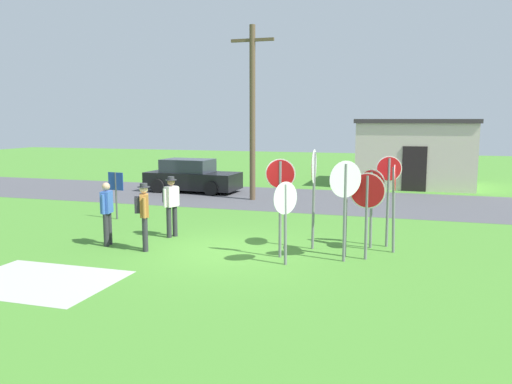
% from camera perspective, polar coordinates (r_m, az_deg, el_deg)
% --- Properties ---
extents(ground_plane, '(80.00, 80.00, 0.00)m').
position_cam_1_polar(ground_plane, '(13.21, -3.16, -6.61)').
color(ground_plane, '#47842D').
extents(street_asphalt, '(60.00, 6.40, 0.01)m').
position_cam_1_polar(street_asphalt, '(21.76, 5.13, -0.81)').
color(street_asphalt, '#4C4C51').
rests_on(street_asphalt, ground).
extents(concrete_path, '(3.20, 2.40, 0.01)m').
position_cam_1_polar(concrete_path, '(11.79, -22.90, -9.04)').
color(concrete_path, '#ADAAA3').
rests_on(concrete_path, ground).
extents(building_background, '(5.68, 4.91, 3.36)m').
position_cam_1_polar(building_background, '(27.43, 17.15, 4.22)').
color(building_background, beige).
rests_on(building_background, ground).
extents(utility_pole, '(1.80, 0.24, 7.10)m').
position_cam_1_polar(utility_pole, '(21.36, -0.39, 9.07)').
color(utility_pole, brown).
rests_on(utility_pole, ground).
extents(parked_car_on_street, '(4.37, 2.15, 1.51)m').
position_cam_1_polar(parked_car_on_street, '(24.15, -7.12, 1.67)').
color(parked_car_on_street, black).
rests_on(parked_car_on_street, ground).
extents(stop_sign_rear_left, '(0.13, 0.68, 2.22)m').
position_cam_1_polar(stop_sign_rear_left, '(13.30, 15.03, -0.19)').
color(stop_sign_rear_left, slate).
rests_on(stop_sign_rear_left, ground).
extents(stop_sign_far_back, '(0.21, 0.66, 2.15)m').
position_cam_1_polar(stop_sign_far_back, '(12.68, 9.93, -0.62)').
color(stop_sign_far_back, slate).
rests_on(stop_sign_far_back, ground).
extents(stop_sign_center_cluster, '(0.86, 0.12, 2.10)m').
position_cam_1_polar(stop_sign_center_cluster, '(12.48, 12.16, -0.90)').
color(stop_sign_center_cluster, slate).
rests_on(stop_sign_center_cluster, ground).
extents(stop_sign_rear_right, '(0.73, 0.08, 2.41)m').
position_cam_1_polar(stop_sign_rear_right, '(12.37, 2.70, 0.14)').
color(stop_sign_rear_right, slate).
rests_on(stop_sign_rear_right, ground).
extents(stop_sign_nearest, '(0.10, 0.87, 2.59)m').
position_cam_1_polar(stop_sign_nearest, '(13.25, 6.40, 1.31)').
color(stop_sign_nearest, slate).
rests_on(stop_sign_nearest, ground).
extents(stop_sign_leaning_right, '(0.74, 0.46, 2.08)m').
position_cam_1_polar(stop_sign_leaning_right, '(13.62, 12.64, -0.24)').
color(stop_sign_leaning_right, slate).
rests_on(stop_sign_leaning_right, ground).
extents(stop_sign_tallest, '(0.65, 0.17, 2.40)m').
position_cam_1_polar(stop_sign_tallest, '(13.86, 14.42, 0.61)').
color(stop_sign_tallest, slate).
rests_on(stop_sign_tallest, ground).
extents(stop_sign_leaning_left, '(0.40, 0.66, 1.93)m').
position_cam_1_polar(stop_sign_leaning_left, '(11.81, 3.25, -1.85)').
color(stop_sign_leaning_left, slate).
rests_on(stop_sign_leaning_left, ground).
extents(stop_sign_low_front, '(0.66, 0.57, 2.39)m').
position_cam_1_polar(stop_sign_low_front, '(12.18, 9.82, -0.02)').
color(stop_sign_low_front, slate).
rests_on(stop_sign_low_front, ground).
extents(person_in_teal, '(0.46, 0.51, 1.74)m').
position_cam_1_polar(person_in_teal, '(13.42, -12.32, -2.14)').
color(person_in_teal, '#2D2D33').
rests_on(person_in_teal, ground).
extents(person_in_dark_shirt, '(0.29, 0.56, 1.69)m').
position_cam_1_polar(person_in_dark_shirt, '(14.22, -16.14, -1.95)').
color(person_in_dark_shirt, '#2D2D33').
rests_on(person_in_dark_shirt, ground).
extents(person_with_sunhat, '(0.44, 0.53, 1.74)m').
position_cam_1_polar(person_with_sunhat, '(14.85, -9.37, -1.09)').
color(person_with_sunhat, '#2D2D33').
rests_on(person_with_sunhat, ground).
extents(info_panel_leftmost, '(0.60, 0.10, 1.58)m').
position_cam_1_polar(info_panel_leftmost, '(17.89, -15.22, 0.53)').
color(info_panel_leftmost, '#4C4C51').
rests_on(info_panel_leftmost, ground).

